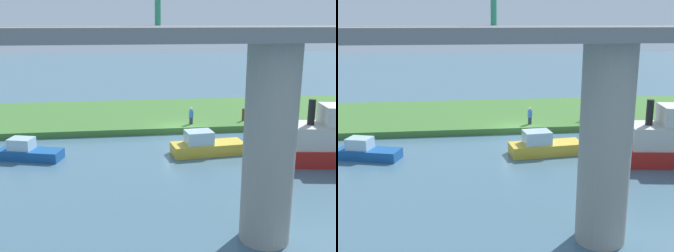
% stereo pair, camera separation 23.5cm
% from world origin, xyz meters
% --- Properties ---
extents(ground_plane, '(160.00, 160.00, 0.00)m').
position_xyz_m(ground_plane, '(0.00, 0.00, 0.00)').
color(ground_plane, '#476B7F').
extents(grassy_bank, '(80.00, 12.00, 0.50)m').
position_xyz_m(grassy_bank, '(0.00, -6.00, 0.25)').
color(grassy_bank, '#427533').
rests_on(grassy_bank, ground).
extents(bridge_pylon, '(2.03, 2.03, 8.04)m').
position_xyz_m(bridge_pylon, '(-0.99, 16.23, 4.02)').
color(bridge_pylon, '#9E998E').
rests_on(bridge_pylon, ground).
extents(bridge_span, '(58.00, 4.30, 3.25)m').
position_xyz_m(bridge_span, '(-0.99, 16.21, 8.54)').
color(bridge_span, slate).
rests_on(bridge_span, bridge_pylon).
extents(person_on_bank, '(0.51, 0.51, 1.39)m').
position_xyz_m(person_on_bank, '(-1.13, -1.17, 1.20)').
color(person_on_bank, '#2D334C').
rests_on(person_on_bank, grassy_bank).
extents(mooring_post, '(0.20, 0.20, 1.05)m').
position_xyz_m(mooring_post, '(-5.62, -1.66, 1.02)').
color(mooring_post, brown).
rests_on(mooring_post, grassy_bank).
extents(motorboat_white, '(5.01, 2.22, 1.62)m').
position_xyz_m(motorboat_white, '(-0.98, 5.04, 0.58)').
color(motorboat_white, gold).
rests_on(motorboat_white, ground).
extents(skiff_small, '(4.36, 2.56, 1.37)m').
position_xyz_m(skiff_small, '(10.61, 4.59, 0.49)').
color(skiff_small, '#195199').
rests_on(skiff_small, ground).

